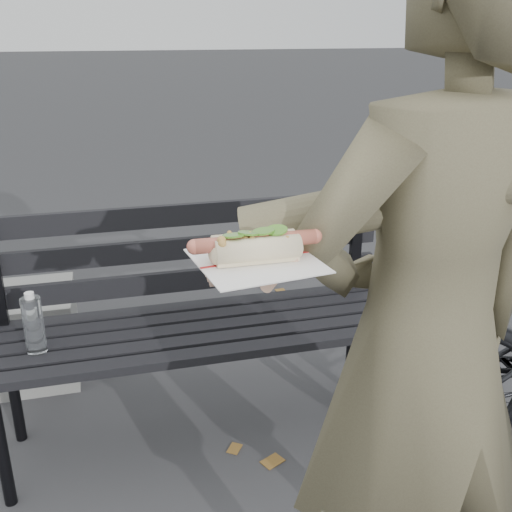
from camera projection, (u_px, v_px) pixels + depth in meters
The scene contains 3 objects.
park_bench at pixel (191, 307), 2.16m from camera, with size 1.50×0.44×0.88m.
person at pixel (423, 348), 1.23m from camera, with size 0.62×0.41×1.71m, color brown.
held_hotdog at pixel (349, 217), 1.06m from camera, with size 0.62×0.30×0.20m.
Camera 1 is at (-0.27, -0.93, 1.47)m, focal length 42.00 mm.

